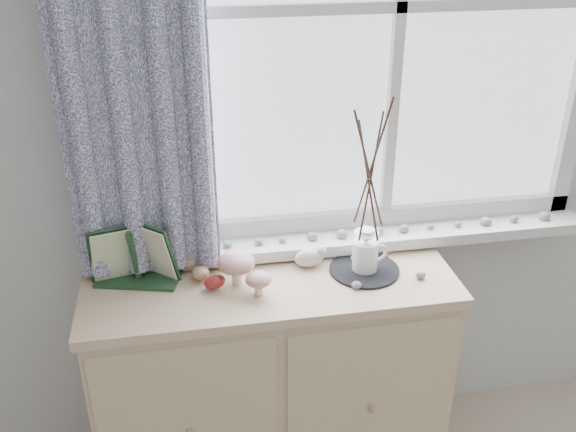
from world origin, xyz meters
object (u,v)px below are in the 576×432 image
(twig_pitcher, at_px, (371,170))
(sideboard, at_px, (272,382))
(toadstool_cluster, at_px, (242,268))
(botanical_book, at_px, (134,258))

(twig_pitcher, bearing_deg, sideboard, 170.50)
(sideboard, relative_size, twig_pitcher, 1.92)
(toadstool_cluster, bearing_deg, botanical_book, 170.70)
(sideboard, bearing_deg, botanical_book, 175.27)
(sideboard, bearing_deg, toadstool_cluster, -168.35)
(sideboard, bearing_deg, twig_pitcher, 0.25)
(botanical_book, distance_m, toadstool_cluster, 0.33)
(botanical_book, relative_size, twig_pitcher, 0.48)
(botanical_book, xyz_separation_m, toadstool_cluster, (0.33, -0.05, -0.04))
(sideboard, distance_m, botanical_book, 0.68)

